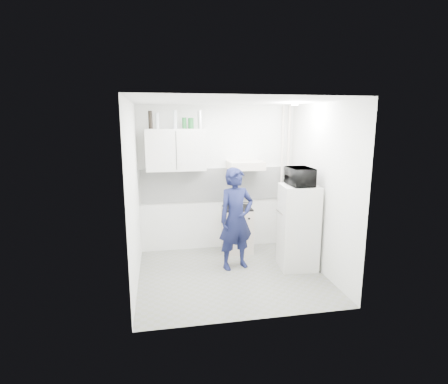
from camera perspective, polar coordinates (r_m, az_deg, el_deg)
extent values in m
plane|color=slate|center=(5.52, 1.26, -13.42)|extent=(2.80, 2.80, 0.00)
plane|color=white|center=(5.01, 1.39, 14.63)|extent=(2.80, 2.80, 0.00)
plane|color=white|center=(6.32, -1.02, 2.15)|extent=(2.80, 0.00, 2.80)
plane|color=white|center=(5.02, -14.52, -0.67)|extent=(0.00, 2.60, 2.60)
plane|color=white|center=(5.57, 15.57, 0.45)|extent=(0.00, 2.60, 2.60)
imported|color=#111537|center=(5.53, 1.99, -4.40)|extent=(0.67, 0.53, 1.62)
cube|color=beige|center=(6.35, 2.17, -6.21)|extent=(0.49, 0.49, 0.79)
cube|color=silver|center=(5.70, 11.99, -5.62)|extent=(0.61, 0.61, 1.35)
cube|color=black|center=(6.24, 2.20, -2.62)|extent=(0.47, 0.47, 0.03)
cylinder|color=silver|center=(6.19, 2.23, -2.06)|extent=(0.20, 0.20, 0.11)
imported|color=black|center=(5.52, 12.34, 2.49)|extent=(0.51, 0.35, 0.28)
cylinder|color=black|center=(5.97, -11.92, 11.45)|extent=(0.07, 0.07, 0.29)
cylinder|color=#B2B7BC|center=(5.97, -10.88, 11.33)|extent=(0.07, 0.07, 0.26)
cylinder|color=#B2B7BC|center=(5.98, -8.00, 11.63)|extent=(0.07, 0.07, 0.30)
cylinder|color=#144C1E|center=(5.99, -6.50, 11.11)|extent=(0.07, 0.07, 0.19)
cylinder|color=#144C1E|center=(6.00, -5.43, 11.10)|extent=(0.09, 0.09, 0.18)
cylinder|color=silver|center=(6.01, -3.97, 11.70)|extent=(0.07, 0.07, 0.30)
cube|color=silver|center=(6.00, -7.89, 6.84)|extent=(1.00, 0.35, 0.70)
cube|color=beige|center=(6.13, 3.53, 4.39)|extent=(0.60, 0.50, 0.14)
cube|color=white|center=(6.32, -0.99, 1.24)|extent=(2.74, 0.03, 0.60)
cylinder|color=beige|center=(6.58, 10.33, 2.35)|extent=(0.05, 0.05, 2.60)
cylinder|color=beige|center=(6.54, 9.35, 2.32)|extent=(0.04, 0.04, 2.60)
cylinder|color=white|center=(5.50, 11.50, 13.82)|extent=(0.10, 0.10, 0.02)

